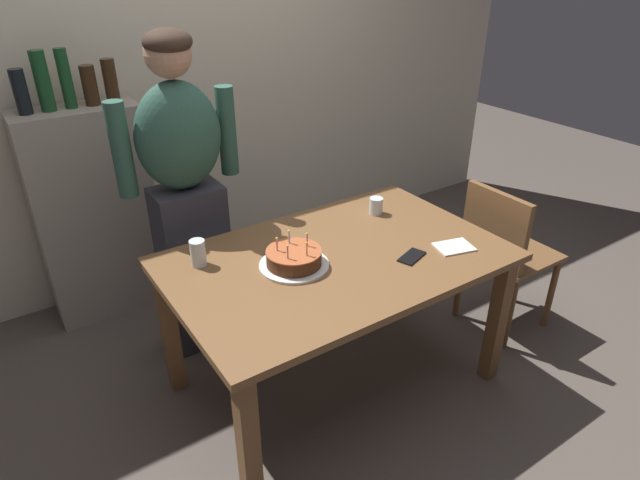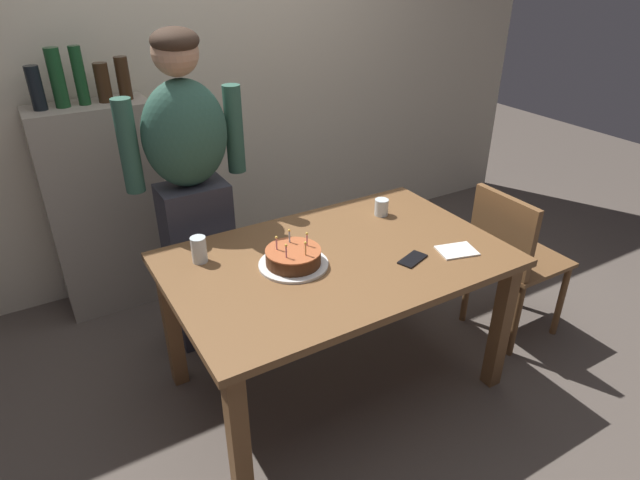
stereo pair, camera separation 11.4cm
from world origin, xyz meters
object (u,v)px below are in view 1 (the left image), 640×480
Objects in this scene: water_glass_far at (376,206)px; person_man_bearded at (186,196)px; birthday_cake at (294,259)px; cell_phone at (412,257)px; water_glass_near at (198,253)px; napkin_stack at (454,247)px; dining_chair at (502,249)px.

person_man_bearded is (-0.84, 0.46, 0.09)m from water_glass_far.
birthday_cake is 2.12× the size of cell_phone.
napkin_stack is at bearing -26.28° from water_glass_near.
napkin_stack is (0.22, -0.04, 0.00)m from cell_phone.
cell_phone is at bearing 95.30° from dining_chair.
water_glass_near is 0.46m from person_man_bearded.
birthday_cake is 0.75m from napkin_stack.
birthday_cake is 1.26m from dining_chair.
person_man_bearded is at bearing 151.31° from water_glass_far.
person_man_bearded is at bearing 73.74° from water_glass_near.
napkin_stack is at bearing -82.02° from water_glass_far.
dining_chair is (1.56, -0.40, -0.28)m from water_glass_near.
dining_chair reaches higher than cell_phone.
water_glass_far is at bearing 151.31° from person_man_bearded.
water_glass_near is 0.94m from cell_phone.
water_glass_near reaches higher than napkin_stack.
water_glass_far reaches higher than napkin_stack.
birthday_cake is at bearing -161.05° from water_glass_far.
dining_chair is at bearing -7.36° from birthday_cake.
water_glass_far is 0.75m from dining_chair.
birthday_cake is at bearing 158.82° from napkin_stack.
water_glass_near is 1.39× the size of water_glass_far.
dining_chair is (0.75, 0.07, -0.23)m from cell_phone.
person_man_bearded is (-0.21, 0.68, 0.10)m from birthday_cake.
dining_chair is (1.23, -0.16, -0.26)m from birthday_cake.
water_glass_far is 0.10× the size of dining_chair.
water_glass_near is 0.07× the size of person_man_bearded.
cell_phone is 0.79m from dining_chair.
person_man_bearded is 1.70m from dining_chair.
cell_phone is at bearing 127.18° from person_man_bearded.
birthday_cake is 0.18× the size of person_man_bearded.
person_man_bearded reaches higher than birthday_cake.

